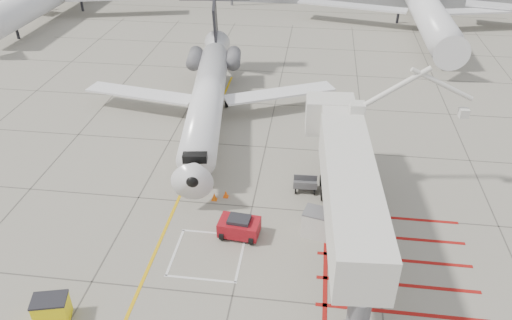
% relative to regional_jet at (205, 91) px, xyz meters
% --- Properties ---
extents(ground_plane, '(260.00, 260.00, 0.00)m').
position_rel_regional_jet_xyz_m(ground_plane, '(5.19, -13.60, -3.90)').
color(ground_plane, gray).
rests_on(ground_plane, ground).
extents(regional_jet, '(27.39, 32.67, 7.80)m').
position_rel_regional_jet_xyz_m(regional_jet, '(0.00, 0.00, 0.00)').
color(regional_jet, white).
rests_on(regional_jet, ground_plane).
extents(jet_bridge, '(10.19, 19.50, 7.59)m').
position_rel_regional_jet_xyz_m(jet_bridge, '(11.24, -13.21, -0.11)').
color(jet_bridge, silver).
rests_on(jet_bridge, ground_plane).
extents(pushback_tug, '(2.63, 1.79, 1.45)m').
position_rel_regional_jet_xyz_m(pushback_tug, '(4.79, -12.60, -3.18)').
color(pushback_tug, maroon).
rests_on(pushback_tug, ground_plane).
extents(spill_bin, '(1.91, 1.51, 1.46)m').
position_rel_regional_jet_xyz_m(spill_bin, '(-3.67, -20.31, -3.17)').
color(spill_bin, yellow).
rests_on(spill_bin, ground_plane).
extents(baggage_cart, '(1.69, 1.10, 1.05)m').
position_rel_regional_jet_xyz_m(baggage_cart, '(8.64, -7.26, -3.38)').
color(baggage_cart, '#4F4F53').
rests_on(baggage_cart, ground_plane).
extents(ground_power_unit, '(2.49, 1.81, 1.77)m').
position_rel_regional_jet_xyz_m(ground_power_unit, '(9.84, -11.91, -3.02)').
color(ground_power_unit, silver).
rests_on(ground_power_unit, ground_plane).
extents(cone_nose, '(0.40, 0.40, 0.56)m').
position_rel_regional_jet_xyz_m(cone_nose, '(2.48, -9.15, -3.62)').
color(cone_nose, '#DE5C0B').
rests_on(cone_nose, ground_plane).
extents(cone_side, '(0.37, 0.37, 0.52)m').
position_rel_regional_jet_xyz_m(cone_side, '(3.22, -8.71, -3.64)').
color(cone_side, '#F5590C').
rests_on(cone_side, ground_plane).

